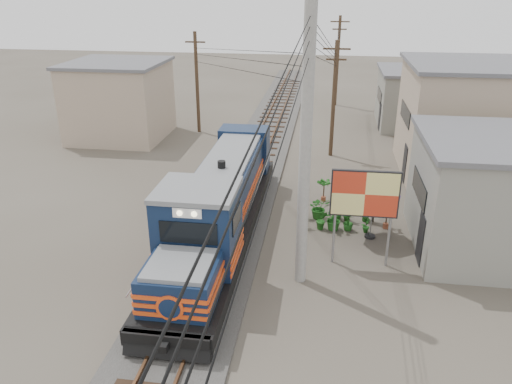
% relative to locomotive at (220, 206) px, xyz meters
% --- Properties ---
extents(ground, '(120.00, 120.00, 0.00)m').
position_rel_locomotive_xyz_m(ground, '(0.00, -1.98, -1.63)').
color(ground, '#473F35').
rests_on(ground, ground).
extents(ballast, '(3.60, 70.00, 0.16)m').
position_rel_locomotive_xyz_m(ballast, '(0.00, 8.02, -1.55)').
color(ballast, '#595651').
rests_on(ballast, ground).
extents(track, '(1.15, 70.00, 0.12)m').
position_rel_locomotive_xyz_m(track, '(0.00, 8.02, -1.37)').
color(track, '#51331E').
rests_on(track, ground).
extents(locomotive, '(2.74, 14.89, 3.69)m').
position_rel_locomotive_xyz_m(locomotive, '(0.00, 0.00, 0.00)').
color(locomotive, black).
rests_on(locomotive, ground).
extents(utility_pole_main, '(0.40, 0.40, 10.00)m').
position_rel_locomotive_xyz_m(utility_pole_main, '(3.50, -2.48, 3.37)').
color(utility_pole_main, '#9E9B93').
rests_on(utility_pole_main, ground).
extents(wooden_pole_mid, '(1.60, 0.24, 7.00)m').
position_rel_locomotive_xyz_m(wooden_pole_mid, '(4.50, 12.02, 2.04)').
color(wooden_pole_mid, '#4C3826').
rests_on(wooden_pole_mid, ground).
extents(wooden_pole_far, '(1.60, 0.24, 7.50)m').
position_rel_locomotive_xyz_m(wooden_pole_far, '(4.80, 26.02, 2.30)').
color(wooden_pole_far, '#4C3826').
rests_on(wooden_pole_far, ground).
extents(wooden_pole_left, '(1.60, 0.24, 7.00)m').
position_rel_locomotive_xyz_m(wooden_pole_left, '(-5.00, 16.02, 2.04)').
color(wooden_pole_left, '#4C3826').
rests_on(wooden_pole_left, ground).
extents(power_lines, '(9.65, 19.00, 3.30)m').
position_rel_locomotive_xyz_m(power_lines, '(-0.14, 6.51, 5.93)').
color(power_lines, black).
rests_on(power_lines, ground).
extents(shophouse_front, '(7.35, 6.30, 4.70)m').
position_rel_locomotive_xyz_m(shophouse_front, '(11.50, 1.02, 0.73)').
color(shophouse_front, gray).
rests_on(shophouse_front, ground).
extents(shophouse_mid, '(8.40, 7.35, 6.20)m').
position_rel_locomotive_xyz_m(shophouse_mid, '(12.50, 10.02, 1.48)').
color(shophouse_mid, tan).
rests_on(shophouse_mid, ground).
extents(shophouse_back, '(6.30, 6.30, 4.20)m').
position_rel_locomotive_xyz_m(shophouse_back, '(11.00, 20.02, 0.48)').
color(shophouse_back, gray).
rests_on(shophouse_back, ground).
extents(shophouse_left, '(6.30, 6.30, 5.20)m').
position_rel_locomotive_xyz_m(shophouse_left, '(-10.00, 14.02, 0.98)').
color(shophouse_left, tan).
rests_on(shophouse_left, ground).
extents(billboard, '(2.50, 0.15, 3.87)m').
position_rel_locomotive_xyz_m(billboard, '(5.68, -1.03, 1.23)').
color(billboard, '#99999E').
rests_on(billboard, ground).
extents(market_umbrella, '(2.60, 2.60, 2.50)m').
position_rel_locomotive_xyz_m(market_umbrella, '(6.25, 1.24, 0.56)').
color(market_umbrella, black).
rests_on(market_umbrella, ground).
extents(vendor, '(0.66, 0.54, 1.57)m').
position_rel_locomotive_xyz_m(vendor, '(6.34, 2.76, -0.85)').
color(vendor, black).
rests_on(vendor, ground).
extents(plant_nursery, '(3.32, 2.13, 1.09)m').
position_rel_locomotive_xyz_m(plant_nursery, '(4.55, 2.32, -1.15)').
color(plant_nursery, '#1F5F1B').
rests_on(plant_nursery, ground).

